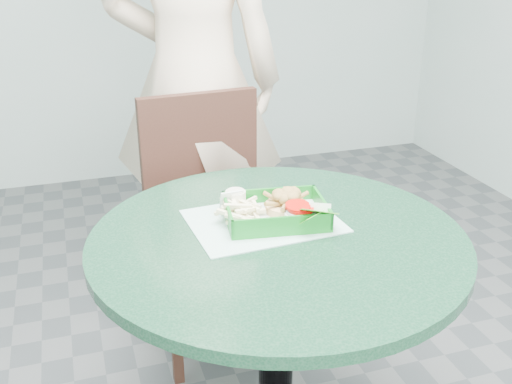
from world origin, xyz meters
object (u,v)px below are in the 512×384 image
object	(u,v)px
diner_person	(191,15)
crab_sandwich	(285,205)
food_basket	(275,222)
dining_chair	(208,205)
cafe_table	(277,299)
sauce_ramekin	(233,205)

from	to	relation	value
diner_person	crab_sandwich	size ratio (longest dim) A/B	20.50
diner_person	food_basket	distance (m)	1.03
dining_chair	food_basket	xyz separation A→B (m)	(0.03, -0.66, 0.23)
dining_chair	diner_person	size ratio (longest dim) A/B	0.39
dining_chair	diner_person	distance (m)	0.71
dining_chair	diner_person	world-z (taller)	diner_person
diner_person	cafe_table	bearing A→B (deg)	110.31
food_basket	cafe_table	bearing A→B (deg)	-104.71
cafe_table	food_basket	xyz separation A→B (m)	(0.02, 0.07, 0.19)
dining_chair	crab_sandwich	xyz separation A→B (m)	(0.06, -0.63, 0.27)
diner_person	sauce_ramekin	xyz separation A→B (m)	(-0.09, -0.87, -0.38)
dining_chair	crab_sandwich	world-z (taller)	dining_chair
dining_chair	cafe_table	bearing A→B (deg)	-94.25
crab_sandwich	sauce_ramekin	distance (m)	0.14
sauce_ramekin	food_basket	bearing A→B (deg)	-37.63
cafe_table	dining_chair	size ratio (longest dim) A/B	1.01
crab_sandwich	dining_chair	bearing A→B (deg)	95.70
diner_person	sauce_ramekin	size ratio (longest dim) A/B	43.61
dining_chair	sauce_ramekin	xyz separation A→B (m)	(-0.07, -0.58, 0.27)
crab_sandwich	diner_person	bearing A→B (deg)	92.35
diner_person	sauce_ramekin	bearing A→B (deg)	105.28
diner_person	dining_chair	bearing A→B (deg)	106.22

